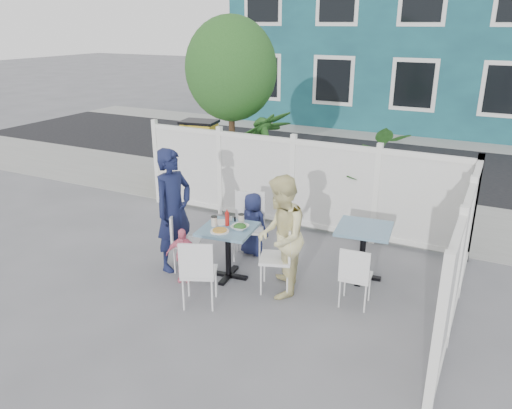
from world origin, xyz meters
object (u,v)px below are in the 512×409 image
at_px(chair_back, 249,220).
at_px(man, 174,210).
at_px(utility_cabinet, 200,153).
at_px(toddler, 183,255).
at_px(woman, 281,237).
at_px(spare_table, 363,239).
at_px(main_table, 228,239).
at_px(chair_left, 182,237).
at_px(boy, 253,224).
at_px(chair_right, 282,253).
at_px(chair_near, 198,269).

height_order(chair_back, man, man).
xyz_separation_m(utility_cabinet, toddler, (2.32, -4.08, -0.27)).
bearing_deg(woman, chair_back, -152.79).
bearing_deg(man, woman, -80.03).
bearing_deg(spare_table, man, -160.17).
bearing_deg(main_table, chair_left, -173.58).
height_order(spare_table, boy, boy).
distance_m(chair_left, chair_right, 1.56).
bearing_deg(chair_left, man, -114.75).
distance_m(spare_table, chair_right, 1.20).
bearing_deg(chair_near, chair_right, 25.78).
relative_size(spare_table, chair_right, 0.85).
bearing_deg(chair_back, boy, -136.49).
distance_m(spare_table, boy, 1.74).
distance_m(chair_right, man, 1.71).
relative_size(woman, toddler, 2.08).
bearing_deg(boy, utility_cabinet, -39.76).
xyz_separation_m(utility_cabinet, main_table, (2.84, -3.70, -0.08)).
relative_size(chair_right, boy, 0.95).
xyz_separation_m(woman, toddler, (-1.35, -0.31, -0.43)).
bearing_deg(utility_cabinet, chair_right, -53.69).
xyz_separation_m(chair_back, woman, (0.90, -0.84, 0.23)).
relative_size(chair_back, woman, 0.61).
bearing_deg(chair_left, utility_cabinet, -174.05).
height_order(chair_right, woman, woman).
xyz_separation_m(main_table, man, (-0.85, -0.08, 0.32)).
bearing_deg(boy, spare_table, -173.95).
height_order(utility_cabinet, chair_near, utility_cabinet).
bearing_deg(utility_cabinet, main_table, -60.98).
height_order(chair_left, toddler, chair_left).
bearing_deg(chair_right, toddler, 87.25).
distance_m(main_table, boy, 0.84).
relative_size(main_table, spare_table, 0.99).
bearing_deg(chair_left, spare_table, 87.56).
distance_m(spare_table, woman, 1.27).
height_order(chair_near, toddler, chair_near).
relative_size(utility_cabinet, main_table, 1.66).
bearing_deg(man, chair_near, -121.30).
relative_size(spare_table, boy, 0.81).
height_order(chair_right, boy, boy).
distance_m(main_table, chair_right, 0.83).
bearing_deg(chair_left, chair_near, 22.03).
distance_m(utility_cabinet, chair_near, 5.42).
distance_m(utility_cabinet, chair_back, 4.04).
xyz_separation_m(utility_cabinet, chair_near, (2.91, -4.57, -0.12)).
bearing_deg(man, chair_left, -81.87).
bearing_deg(chair_near, utility_cabinet, 98.99).
xyz_separation_m(chair_near, woman, (0.77, 0.80, 0.27)).
bearing_deg(chair_near, woman, 22.72).
bearing_deg(chair_near, chair_back, 71.24).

